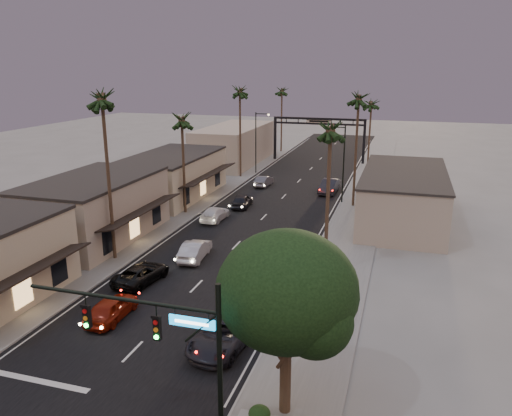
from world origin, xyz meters
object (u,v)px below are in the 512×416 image
Objects in this scene: streetlight_right at (341,158)px; curbside_black at (269,296)px; palm_ld at (240,89)px; oncoming_silver at (195,250)px; oncoming_red at (112,308)px; streetlight_left at (258,138)px; palm_rc at (372,101)px; corner_tree at (288,296)px; palm_rb at (359,95)px; palm_lb at (101,94)px; traffic_signal at (174,342)px; curbside_near at (225,333)px; palm_ra at (331,125)px; palm_lc at (182,116)px; palm_far at (282,89)px; arch at (319,128)px; oncoming_pickup at (141,274)px.

streetlight_right reaches higher than curbside_black.
oncoming_silver is (6.35, -30.98, -11.65)m from palm_ld.
streetlight_right is at bearing -108.66° from oncoming_red.
streetlight_left is 0.74× the size of palm_rc.
corner_tree is 37.12m from palm_rb.
palm_rb is (17.20, 22.00, -0.97)m from palm_lb.
traffic_signal reaches higher than curbside_near.
curbside_black is (-2.70, -6.44, -10.69)m from palm_ra.
streetlight_right is 27.83m from curbside_black.
oncoming_silver is (4.67, -33.98, -4.56)m from streetlight_left.
palm_ld and palm_rb have the same top height.
palm_lb is 16.42m from oncoming_red.
streetlight_left is 1.56× the size of curbside_near.
traffic_signal is at bearing -91.72° from streetlight_right.
corner_tree is at bearing -89.11° from palm_rc.
streetlight_right is 19.75m from palm_rc.
palm_lb is at bearing -124.01° from streetlight_right.
traffic_signal is 0.60× the size of palm_rb.
palm_lc is at bearing -121.56° from palm_rc.
palm_ld is 1.08× the size of palm_far.
oncoming_red is 0.85× the size of curbside_black.
arch is at bearing -94.32° from oncoming_red.
palm_rb is (17.20, -11.00, 0.00)m from palm_ld.
palm_lc is at bearing 145.10° from palm_ra.
streetlight_right is at bearing 94.57° from palm_ra.
palm_lb reaches higher than oncoming_red.
palm_ld is 33.70m from oncoming_silver.
palm_far reaches higher than palm_lc.
palm_rb is 30.82m from oncoming_pickup.
curbside_black is (1.12, 5.50, -0.05)m from curbside_near.
palm_ra reaches higher than curbside_black.
palm_rc is at bearing -110.69° from oncoming_silver.
palm_ld is 1.00× the size of palm_rb.
palm_far is at bearing 140.36° from palm_rc.
streetlight_right is 0.74× the size of palm_lc.
palm_lc is 20.99m from palm_ra.
palm_lb is 1.25× the size of palm_lc.
arch reaches higher than oncoming_pickup.
oncoming_red is at bearing -93.21° from arch.
palm_ra is (17.20, 2.00, -1.94)m from palm_lb.
palm_lc is at bearing -104.20° from arch.
traffic_signal is at bearing 133.44° from oncoming_red.
palm_lb is at bearing 150.77° from curbside_near.
palm_lc is 2.46× the size of oncoming_pickup.
curbside_near is at bearing -36.59° from palm_lb.
palm_lb is 14.30m from palm_lc.
palm_lc is 2.12× the size of curbside_near.
palm_ld reaches higher than streetlight_left.
streetlight_right and streetlight_left have the same top height.
palm_lb is at bearing -90.00° from palm_lc.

